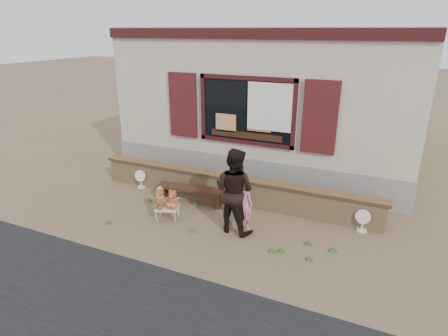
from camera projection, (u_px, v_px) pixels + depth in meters
The scene contains 12 objects.
ground at pixel (213, 219), 8.29m from camera, with size 80.00×80.00×0.00m, color brown.
shopfront at pixel (276, 97), 11.43m from camera, with size 8.04×5.13×4.00m.
brick_wall at pixel (231, 188), 9.03m from camera, with size 7.10×0.36×0.67m.
bench at pixel (190, 191), 8.94m from camera, with size 1.65×0.53×0.42m.
folding_chair at pixel (167, 208), 8.20m from camera, with size 0.60×0.57×0.30m.
teddy_bear_left at pixel (160, 197), 8.12m from camera, with size 0.34×0.29×0.46m, color brown, non-canonical shape.
teddy_bear_right at pixel (173, 198), 8.11m from camera, with size 0.30×0.26×0.41m, color brown, non-canonical shape.
child at pixel (244, 204), 7.76m from camera, with size 0.40×0.26×1.09m, color pink.
adult at pixel (234, 191), 7.53m from camera, with size 0.87×0.68×1.78m, color black.
fan_left at pixel (141, 179), 9.85m from camera, with size 0.31×0.21×0.49m.
fan_right at pixel (363, 220), 7.71m from camera, with size 0.32×0.21×0.49m.
grass_tufts at pixel (237, 231), 7.69m from camera, with size 4.77×1.76×0.15m.
Camera 1 is at (3.26, -6.62, 3.95)m, focal length 30.00 mm.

